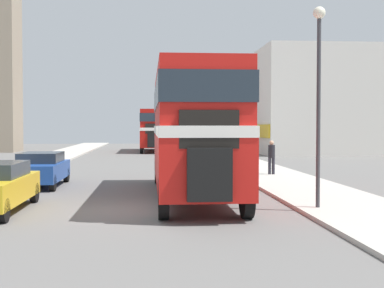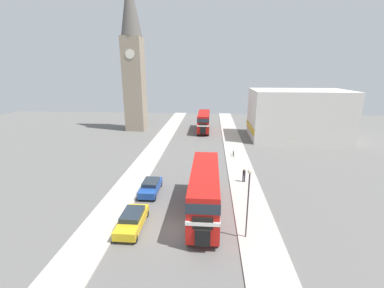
{
  "view_description": "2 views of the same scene",
  "coord_description": "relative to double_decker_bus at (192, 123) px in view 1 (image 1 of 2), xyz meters",
  "views": [
    {
      "loc": [
        0.67,
        -15.77,
        2.52
      ],
      "look_at": [
        2.18,
        3.02,
        1.87
      ],
      "focal_mm": 50.0,
      "sensor_mm": 36.0,
      "label": 1
    },
    {
      "loc": [
        2.62,
        -18.56,
        13.14
      ],
      "look_at": [
        0.0,
        16.35,
        2.9
      ],
      "focal_mm": 24.0,
      "sensor_mm": 36.0,
      "label": 2
    }
  ],
  "objects": [
    {
      "name": "bus_distant",
      "position": [
        -1.12,
        33.8,
        -0.18
      ],
      "size": [
        2.48,
        10.66,
        4.02
      ],
      "color": "#B2140F",
      "rests_on": "ground_plane"
    },
    {
      "name": "bicycle_on_pavement",
      "position": [
        4.05,
        16.79,
        -2.11
      ],
      "size": [
        0.05,
        1.76,
        0.78
      ],
      "color": "black",
      "rests_on": "sidewalk_right"
    },
    {
      "name": "street_lamp",
      "position": [
        3.43,
        -3.48,
        1.36
      ],
      "size": [
        0.36,
        0.36,
        5.86
      ],
      "color": "#38383D",
      "rests_on": "sidewalk_right"
    },
    {
      "name": "pedestrian_walking",
      "position": [
        4.52,
        7.16,
        -1.53
      ],
      "size": [
        0.34,
        0.34,
        1.67
      ],
      "color": "#282833",
      "rests_on": "sidewalk_right"
    },
    {
      "name": "car_parked_mid",
      "position": [
        -6.0,
        3.74,
        -1.86
      ],
      "size": [
        1.8,
        4.3,
        1.4
      ],
      "color": "#1E479E",
      "rests_on": "ground_plane"
    },
    {
      "name": "ground_plane",
      "position": [
        -2.18,
        -3.0,
        -2.6
      ],
      "size": [
        120.0,
        120.0,
        0.0
      ],
      "primitive_type": "plane",
      "color": "slate"
    },
    {
      "name": "sidewalk_right",
      "position": [
        4.57,
        -3.0,
        -2.54
      ],
      "size": [
        3.5,
        120.0,
        0.12
      ],
      "color": "#B7B2A8",
      "rests_on": "ground_plane"
    },
    {
      "name": "double_decker_bus",
      "position": [
        0.0,
        0.0,
        0.0
      ],
      "size": [
        2.56,
        11.1,
        4.35
      ],
      "color": "red",
      "rests_on": "ground_plane"
    },
    {
      "name": "shop_building_block",
      "position": [
        17.15,
        28.99,
        2.09
      ],
      "size": [
        17.85,
        10.63,
        9.37
      ],
      "color": "silver",
      "rests_on": "ground_plane"
    }
  ]
}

